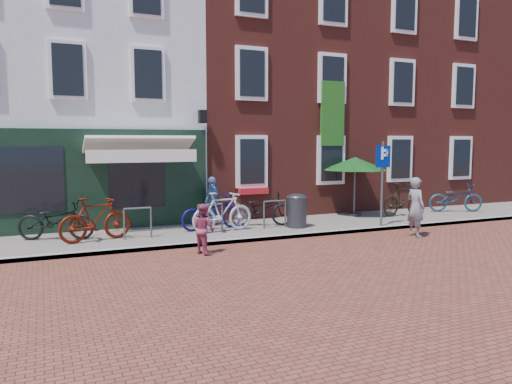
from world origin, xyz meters
name	(u,v)px	position (x,y,z in m)	size (l,w,h in m)	color
ground	(277,240)	(0.00, 0.00, 0.00)	(80.00, 80.00, 0.00)	brown
sidewalk	(285,227)	(1.00, 1.50, 0.05)	(24.00, 3.00, 0.10)	slate
building_stucco	(62,88)	(-5.00, 7.00, 4.50)	(8.00, 8.00, 9.00)	silver
building_brick_mid	(247,83)	(2.00, 7.00, 5.00)	(6.00, 8.00, 10.00)	maroon
building_brick_right	(369,89)	(8.00, 7.00, 5.00)	(6.00, 8.00, 10.00)	maroon
filler_right	(475,105)	(14.50, 7.00, 4.50)	(7.00, 8.00, 9.00)	maroon
litter_bin	(297,209)	(1.16, 1.05, 0.66)	(0.59, 0.59, 1.08)	#353638
parking_sign	(383,170)	(3.62, 0.24, 1.80)	(0.50, 0.08, 2.56)	#4C4C4F
parasol	(355,161)	(4.06, 2.31, 1.98)	(2.26, 2.26, 2.12)	#4C4C4F
woman	(416,207)	(3.74, -1.10, 0.83)	(0.61, 0.40, 1.66)	slate
boy	(204,229)	(-2.31, -0.78, 0.60)	(0.58, 0.45, 1.19)	#973651
cafe_person	(213,201)	(-1.00, 2.47, 0.84)	(0.87, 0.36, 1.48)	#5C82B4
bicycle_0	(56,220)	(-5.48, 1.85, 0.61)	(0.68, 1.94, 1.02)	black
bicycle_1	(96,219)	(-4.55, 1.26, 0.67)	(0.53, 1.89, 1.13)	#501006
bicycle_2	(212,212)	(-1.28, 1.69, 0.61)	(0.68, 1.94, 1.02)	#0C0955
bicycle_3	(223,212)	(-1.13, 1.22, 0.67)	(0.53, 1.89, 1.13)	#B7B8BA
bicycle_4	(261,209)	(0.29, 1.72, 0.61)	(0.68, 1.94, 1.02)	black
bicycle_5	(403,199)	(5.62, 1.67, 0.67)	(0.53, 1.89, 1.13)	black
bicycle_6	(456,198)	(7.98, 1.64, 0.61)	(0.68, 1.94, 1.02)	#16374D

